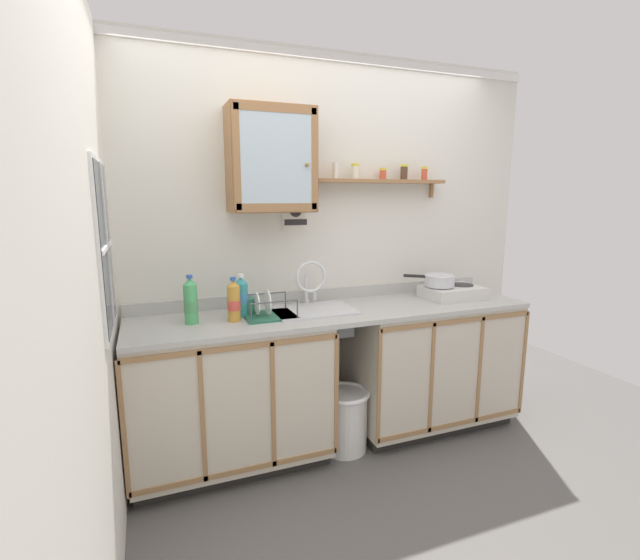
{
  "coord_description": "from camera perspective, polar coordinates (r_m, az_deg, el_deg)",
  "views": [
    {
      "loc": [
        -1.12,
        -2.13,
        1.64
      ],
      "look_at": [
        -0.08,
        0.57,
        1.1
      ],
      "focal_mm": 25.27,
      "sensor_mm": 36.0,
      "label": 1
    }
  ],
  "objects": [
    {
      "name": "spice_shelf",
      "position": [
        3.2,
        7.71,
        12.51
      ],
      "size": [
        0.97,
        0.14,
        0.23
      ],
      "color": "#996B42"
    },
    {
      "name": "bottle_soda_green_0",
      "position": [
        2.67,
        -16.05,
        -2.68
      ],
      "size": [
        0.08,
        0.08,
        0.28
      ],
      "color": "#4CB266",
      "rests_on": "countertop"
    },
    {
      "name": "sink",
      "position": [
        2.88,
        -0.92,
        -4.24
      ],
      "size": [
        0.51,
        0.41,
        0.45
      ],
      "color": "silver",
      "rests_on": "countertop"
    },
    {
      "name": "mug",
      "position": [
        2.8,
        -8.95,
        -3.28
      ],
      "size": [
        0.12,
        0.1,
        0.11
      ],
      "color": "#337259",
      "rests_on": "countertop"
    },
    {
      "name": "trash_bin",
      "position": [
        3.07,
        3.12,
        -17.12
      ],
      "size": [
        0.33,
        0.33,
        0.4
      ],
      "color": "silver",
      "rests_on": "ground"
    },
    {
      "name": "wall_cabinet",
      "position": [
        2.85,
        -6.19,
        14.86
      ],
      "size": [
        0.53,
        0.28,
        0.63
      ],
      "color": "#996B42"
    },
    {
      "name": "countertop",
      "position": [
        2.9,
        2.3,
        -4.05
      ],
      "size": [
        2.58,
        0.62,
        0.03
      ],
      "primitive_type": "cube",
      "color": "#B2B2AD",
      "rests_on": "lower_cabinet_run"
    },
    {
      "name": "backsplash",
      "position": [
        3.15,
        0.24,
        -1.85
      ],
      "size": [
        2.58,
        0.02,
        0.08
      ],
      "primitive_type": "cube",
      "color": "#B2B2AD",
      "rests_on": "countertop"
    },
    {
      "name": "warning_sign",
      "position": [
        3.02,
        -3.12,
        8.22
      ],
      "size": [
        0.18,
        0.01,
        0.21
      ],
      "color": "silver"
    },
    {
      "name": "floor",
      "position": [
        2.91,
        6.0,
        -23.75
      ],
      "size": [
        5.62,
        5.62,
        0.0
      ],
      "primitive_type": "plane",
      "color": "#565451",
      "rests_on": "ground"
    },
    {
      "name": "back_wall",
      "position": [
        3.13,
        0.01,
        4.26
      ],
      "size": [
        3.22,
        0.07,
        2.57
      ],
      "color": "silver",
      "rests_on": "ground"
    },
    {
      "name": "lower_cabinet_run_right",
      "position": [
        3.38,
        13.67,
        -10.29
      ],
      "size": [
        1.17,
        0.6,
        0.89
      ],
      "color": "black",
      "rests_on": "ground"
    },
    {
      "name": "dish_rack",
      "position": [
        2.74,
        -6.61,
        -4.06
      ],
      "size": [
        0.3,
        0.26,
        0.16
      ],
      "color": "#26664C",
      "rests_on": "countertop"
    },
    {
      "name": "window",
      "position": [
        2.3,
        -25.71,
        3.81
      ],
      "size": [
        0.03,
        0.57,
        0.8
      ],
      "color": "#262D38"
    },
    {
      "name": "bottle_detergent_teal_1",
      "position": [
        2.76,
        -9.97,
        -2.1
      ],
      "size": [
        0.09,
        0.09,
        0.26
      ],
      "color": "teal",
      "rests_on": "countertop"
    },
    {
      "name": "side_wall_left",
      "position": [
        1.95,
        -27.12,
        -1.14
      ],
      "size": [
        0.05,
        3.55,
        2.57
      ],
      "primitive_type": "cube",
      "color": "silver",
      "rests_on": "ground"
    },
    {
      "name": "hot_plate_stove",
      "position": [
        3.34,
        16.42,
        -1.49
      ],
      "size": [
        0.4,
        0.3,
        0.09
      ],
      "color": "silver",
      "rests_on": "countertop"
    },
    {
      "name": "lower_cabinet_run",
      "position": [
        2.87,
        -11.4,
        -14.11
      ],
      "size": [
        1.18,
        0.6,
        0.89
      ],
      "color": "black",
      "rests_on": "ground"
    },
    {
      "name": "saucepan",
      "position": [
        3.29,
        14.87,
        -0.0
      ],
      "size": [
        0.32,
        0.27,
        0.08
      ],
      "color": "silver",
      "rests_on": "hot_plate_stove"
    },
    {
      "name": "bottle_juice_amber_2",
      "position": [
        2.66,
        -10.87,
        -2.7
      ],
      "size": [
        0.08,
        0.08,
        0.26
      ],
      "color": "gold",
      "rests_on": "countertop"
    }
  ]
}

